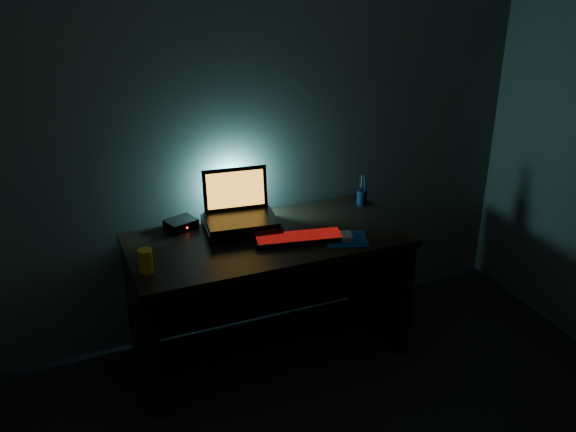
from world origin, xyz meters
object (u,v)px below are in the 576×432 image
object	(u,v)px
laptop	(239,207)
pen_cup	(362,197)
router	(181,224)
juice_glass	(145,261)
mouse	(346,236)
keyboard	(299,238)

from	to	relation	value
laptop	pen_cup	bearing A→B (deg)	8.33
laptop	router	world-z (taller)	laptop
juice_glass	router	xyz separation A→B (m)	(0.27, 0.42, -0.03)
pen_cup	router	xyz separation A→B (m)	(-1.09, 0.08, -0.02)
laptop	mouse	bearing A→B (deg)	-30.91
keyboard	pen_cup	world-z (taller)	pen_cup
keyboard	mouse	world-z (taller)	mouse
pen_cup	laptop	bearing A→B (deg)	-177.93
mouse	pen_cup	bearing A→B (deg)	70.77
laptop	juice_glass	xyz separation A→B (m)	(-0.58, -0.31, -0.06)
pen_cup	router	size ratio (longest dim) A/B	0.47
juice_glass	keyboard	bearing A→B (deg)	2.49
keyboard	juice_glass	size ratio (longest dim) A/B	4.15
mouse	router	world-z (taller)	router
juice_glass	router	distance (m)	0.50
mouse	router	distance (m)	0.91
router	pen_cup	bearing A→B (deg)	-22.17
keyboard	router	distance (m)	0.67
laptop	keyboard	size ratio (longest dim) A/B	0.81
keyboard	juice_glass	xyz separation A→B (m)	(-0.82, -0.04, 0.05)
laptop	pen_cup	distance (m)	0.79
pen_cup	router	world-z (taller)	pen_cup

